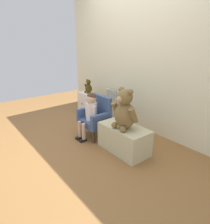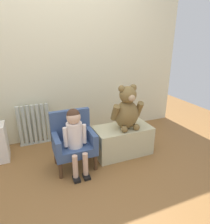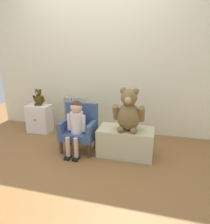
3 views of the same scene
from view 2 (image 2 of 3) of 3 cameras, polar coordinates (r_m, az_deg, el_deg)
The scene contains 7 objects.
ground_plane at distance 2.11m, azimuth -4.02°, elevation -21.41°, with size 6.00×6.00×0.00m, color brown.
back_wall at distance 2.86m, azimuth -13.35°, elevation 15.77°, with size 3.80×0.05×2.40m, color beige.
radiator at distance 2.91m, azimuth -19.56°, elevation -3.50°, with size 0.43×0.05×0.57m.
child_armchair at distance 2.31m, azimuth -9.07°, elevation -7.92°, with size 0.45×0.36×0.65m.
child_figure at distance 2.15m, azimuth -8.61°, elevation -5.70°, with size 0.25×0.35×0.72m.
low_bench at distance 2.58m, azimuth 5.01°, elevation -8.01°, with size 0.71×0.37×0.36m, color #C2BB90.
large_teddy_bear at distance 2.40m, azimuth 6.31°, elevation 0.63°, with size 0.39×0.28×0.54m.
Camera 2 is at (-0.47, -1.50, 1.41)m, focal length 32.00 mm.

